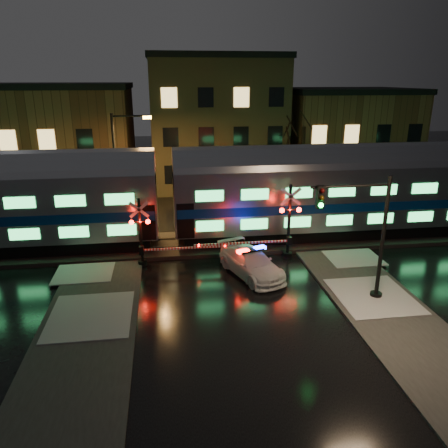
{
  "coord_description": "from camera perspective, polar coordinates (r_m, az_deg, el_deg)",
  "views": [
    {
      "loc": [
        -3.04,
        -20.35,
        9.95
      ],
      "look_at": [
        0.12,
        2.5,
        2.2
      ],
      "focal_mm": 35.0,
      "sensor_mm": 36.0,
      "label": 1
    }
  ],
  "objects": [
    {
      "name": "ground",
      "position": [
        22.86,
        0.56,
        -7.24
      ],
      "size": [
        120.0,
        120.0,
        0.0
      ],
      "primitive_type": "plane",
      "color": "black",
      "rests_on": "ground"
    },
    {
      "name": "building_left",
      "position": [
        43.85,
        -21.3,
        10.19
      ],
      "size": [
        14.0,
        10.0,
        9.0
      ],
      "primitive_type": "cube",
      "color": "brown",
      "rests_on": "ground"
    },
    {
      "name": "sidewalk_right",
      "position": [
        19.87,
        22.73,
        -12.89
      ],
      "size": [
        4.0,
        20.0,
        0.12
      ],
      "primitive_type": "cube",
      "color": "#2D2D2D",
      "rests_on": "ground"
    },
    {
      "name": "building_mid",
      "position": [
        43.35,
        -1.2,
        13.01
      ],
      "size": [
        12.0,
        11.0,
        11.5
      ],
      "primitive_type": "cube",
      "color": "brown",
      "rests_on": "ground"
    },
    {
      "name": "streetlight",
      "position": [
        30.0,
        -13.48,
        7.59
      ],
      "size": [
        2.61,
        0.27,
        7.81
      ],
      "color": "black",
      "rests_on": "ground"
    },
    {
      "name": "building_right",
      "position": [
        46.38,
        15.35,
        10.87
      ],
      "size": [
        12.0,
        10.0,
        8.5
      ],
      "primitive_type": "cube",
      "color": "brown",
      "rests_on": "ground"
    },
    {
      "name": "crossing_signal_left",
      "position": [
        24.17,
        -9.94,
        -1.95
      ],
      "size": [
        5.47,
        0.64,
        3.87
      ],
      "color": "black",
      "rests_on": "ground"
    },
    {
      "name": "sidewalk_left",
      "position": [
        17.77,
        -18.44,
        -16.34
      ],
      "size": [
        4.0,
        20.0,
        0.12
      ],
      "primitive_type": "cube",
      "color": "#2D2D2D",
      "rests_on": "ground"
    },
    {
      "name": "train",
      "position": [
        26.18,
        -7.71,
        3.88
      ],
      "size": [
        51.0,
        3.12,
        5.92
      ],
      "color": "black",
      "rests_on": "ballast"
    },
    {
      "name": "police_car",
      "position": [
        23.12,
        3.57,
        -5.08
      ],
      "size": [
        3.4,
        5.06,
        1.52
      ],
      "rotation": [
        0.0,
        0.0,
        0.35
      ],
      "color": "white",
      "rests_on": "ground"
    },
    {
      "name": "ballast",
      "position": [
        27.36,
        -0.97,
        -2.49
      ],
      "size": [
        90.0,
        4.2,
        0.24
      ],
      "primitive_type": "cube",
      "color": "black",
      "rests_on": "ground"
    },
    {
      "name": "traffic_light",
      "position": [
        20.55,
        17.82,
        -1.68
      ],
      "size": [
        3.83,
        0.7,
        5.92
      ],
      "rotation": [
        0.0,
        0.0,
        0.19
      ],
      "color": "black",
      "rests_on": "ground"
    },
    {
      "name": "crossing_signal_right",
      "position": [
        24.95,
        7.73,
        -0.66
      ],
      "size": [
        6.15,
        0.67,
        4.36
      ],
      "color": "black",
      "rests_on": "ground"
    }
  ]
}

